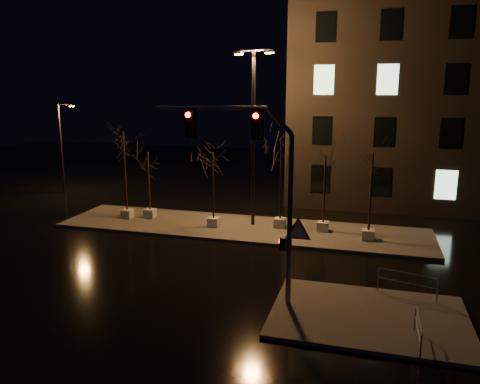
% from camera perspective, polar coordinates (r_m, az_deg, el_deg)
% --- Properties ---
extents(ground, '(90.00, 90.00, 0.00)m').
position_cam_1_polar(ground, '(22.65, -4.04, -8.79)').
color(ground, black).
rests_on(ground, ground).
extents(median, '(22.00, 5.00, 0.15)m').
position_cam_1_polar(median, '(28.04, 0.09, -4.40)').
color(median, '#494841').
rests_on(median, ground).
extents(sidewalk_corner, '(7.00, 5.00, 0.15)m').
position_cam_1_polar(sidewalk_corner, '(18.25, 15.40, -14.41)').
color(sidewalk_corner, '#494841').
rests_on(sidewalk_corner, ground).
extents(building, '(25.00, 12.00, 15.00)m').
position_cam_1_polar(building, '(38.47, 26.29, 10.12)').
color(building, black).
rests_on(building, ground).
extents(tree_0, '(1.80, 1.80, 5.66)m').
position_cam_1_polar(tree_0, '(29.99, -13.97, 4.86)').
color(tree_0, beige).
rests_on(tree_0, median).
extents(tree_1, '(1.80, 1.80, 4.32)m').
position_cam_1_polar(tree_1, '(29.90, -11.13, 3.02)').
color(tree_1, beige).
rests_on(tree_1, median).
extents(tree_2, '(1.80, 1.80, 4.59)m').
position_cam_1_polar(tree_2, '(27.35, -3.32, 2.81)').
color(tree_2, beige).
rests_on(tree_2, median).
extents(tree_3, '(1.80, 1.80, 5.41)m').
position_cam_1_polar(tree_3, '(27.16, 5.06, 4.04)').
color(tree_3, beige).
rests_on(tree_3, median).
extents(tree_4, '(1.80, 1.80, 4.53)m').
position_cam_1_polar(tree_4, '(26.83, 10.33, 2.35)').
color(tree_4, beige).
rests_on(tree_4, median).
extents(tree_5, '(1.80, 1.80, 4.90)m').
position_cam_1_polar(tree_5, '(25.75, 15.79, 2.29)').
color(tree_5, beige).
rests_on(tree_5, median).
extents(traffic_signal_mast, '(6.10, 0.24, 7.44)m').
position_cam_1_polar(traffic_signal_mast, '(17.23, 2.25, 1.92)').
color(traffic_signal_mast, '#595A60').
rests_on(traffic_signal_mast, sidewalk_corner).
extents(streetlight_main, '(2.52, 1.03, 10.25)m').
position_cam_1_polar(streetlight_main, '(27.47, 1.63, 7.97)').
color(streetlight_main, black).
rests_on(streetlight_main, median).
extents(streetlight_far, '(1.35, 0.64, 7.10)m').
position_cam_1_polar(streetlight_far, '(39.85, -20.86, 5.42)').
color(streetlight_far, black).
rests_on(streetlight_far, ground).
extents(guard_rail_a, '(2.22, 0.64, 0.99)m').
position_cam_1_polar(guard_rail_a, '(19.85, 19.70, -10.17)').
color(guard_rail_a, '#595A60').
rests_on(guard_rail_a, sidewalk_corner).
extents(guard_rail_b, '(0.07, 1.91, 0.91)m').
position_cam_1_polar(guard_rail_b, '(16.53, 20.90, -15.19)').
color(guard_rail_b, '#595A60').
rests_on(guard_rail_b, sidewalk_corner).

